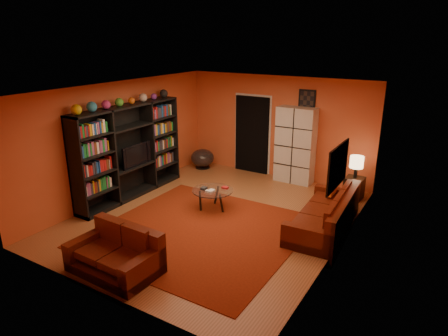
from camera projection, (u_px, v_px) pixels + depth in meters
The scene contains 20 objects.
floor at pixel (215, 217), 8.20m from camera, with size 6.00×6.00×0.00m, color brown.
ceiling at pixel (214, 89), 7.37m from camera, with size 6.00×6.00×0.00m, color white.
wall_back at pixel (277, 127), 10.22m from camera, with size 6.00×6.00×0.00m, color #CA522C.
wall_front at pixel (95, 212), 5.35m from camera, with size 6.00×6.00×0.00m, color #CA522C.
wall_left at pixel (121, 140), 9.01m from camera, with size 6.00×6.00×0.00m, color #CA522C.
wall_right at pixel (343, 179), 6.56m from camera, with size 6.00×6.00×0.00m, color #CA522C.
rug at pixel (200, 231), 7.58m from camera, with size 3.60×3.60×0.01m, color #5B170A.
doorway at pixel (252, 135), 10.62m from camera, with size 0.95×0.10×2.04m, color black.
wall_art_right at pixel (338, 166), 6.23m from camera, with size 0.03×1.00×0.70m, color black.
wall_art_back at pixel (307, 100), 9.60m from camera, with size 0.42×0.03×0.52m, color black.
entertainment_unit at pixel (130, 152), 8.98m from camera, with size 0.45×3.00×2.10m, color black.
tv at pixel (134, 155), 9.05m from camera, with size 0.11×0.87×0.50m, color black.
sofa at pixel (328, 215), 7.60m from camera, with size 1.04×2.29×0.85m.
loveseat at pixel (118, 253), 6.28m from camera, with size 1.44×0.89×0.85m.
throw_pillow at pixel (332, 184), 8.20m from camera, with size 0.12×0.42×0.42m, color orange.
coffee_table at pixel (213, 192), 8.43m from camera, with size 0.87×0.87×0.43m.
storage_cabinet at pixel (295, 145), 9.88m from camera, with size 0.95×0.42×1.90m, color beige.
bowl_chair at pixel (202, 158), 11.12m from camera, with size 0.65×0.65×0.53m.
side_table at pixel (354, 188), 9.04m from camera, with size 0.40×0.40×0.50m, color black.
table_lamp at pixel (357, 163), 8.85m from camera, with size 0.30×0.30×0.50m.
Camera 1 is at (4.02, -6.28, 3.56)m, focal length 32.00 mm.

